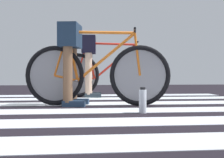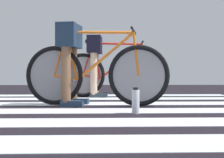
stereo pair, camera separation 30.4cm
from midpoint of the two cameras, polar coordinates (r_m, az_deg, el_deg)
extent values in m
cube|color=black|center=(3.73, -9.68, -5.05)|extent=(18.00, 14.00, 0.02)
cube|color=silver|center=(1.76, -16.18, -11.44)|extent=(5.20, 0.44, 0.00)
cube|color=silver|center=(2.48, -14.07, -7.82)|extent=(5.20, 0.44, 0.00)
cube|color=silver|center=(3.21, -9.07, -5.81)|extent=(5.20, 0.44, 0.00)
cube|color=silver|center=(3.99, -11.26, -4.49)|extent=(5.20, 0.44, 0.00)
cube|color=silver|center=(4.76, -8.41, -3.61)|extent=(5.20, 0.44, 0.00)
cube|color=silver|center=(5.48, -9.29, -3.01)|extent=(5.20, 0.44, 0.00)
torus|color=black|center=(3.83, -12.67, 0.61)|extent=(0.71, 0.18, 0.72)
torus|color=black|center=(3.67, 2.77, 0.62)|extent=(0.71, 0.18, 0.72)
cylinder|color=gray|center=(3.83, -12.67, 0.61)|extent=(0.60, 0.12, 0.61)
cylinder|color=gray|center=(3.67, 2.77, 0.62)|extent=(0.60, 0.12, 0.61)
cylinder|color=orange|center=(3.74, -4.36, 8.46)|extent=(0.79, 0.18, 0.05)
cylinder|color=orange|center=(3.71, -3.44, 4.03)|extent=(0.70, 0.16, 0.59)
cylinder|color=orange|center=(3.78, -9.48, 4.11)|extent=(0.16, 0.06, 0.59)
cylinder|color=orange|center=(3.79, -10.64, 0.16)|extent=(0.29, 0.08, 0.09)
cylinder|color=orange|center=(3.82, -11.53, 4.52)|extent=(0.19, 0.06, 0.53)
cylinder|color=orange|center=(3.68, 2.31, 4.52)|extent=(0.09, 0.04, 0.50)
cube|color=black|center=(3.82, -10.37, 8.89)|extent=(0.25, 0.13, 0.05)
cylinder|color=black|center=(3.70, 1.84, 8.69)|extent=(0.12, 0.52, 0.03)
cylinder|color=#4C4C51|center=(3.76, -8.58, -0.29)|extent=(0.08, 0.34, 0.02)
cylinder|color=brown|center=(3.92, -9.42, 2.57)|extent=(0.11, 0.11, 0.88)
cylinder|color=brown|center=(3.65, -10.45, 2.69)|extent=(0.11, 0.11, 0.88)
cube|color=#1C2E45|center=(3.81, -9.93, 7.77)|extent=(0.29, 0.44, 0.28)
cube|color=navy|center=(3.92, -8.40, -4.10)|extent=(0.27, 0.15, 0.07)
cube|color=navy|center=(3.64, -9.36, -4.48)|extent=(0.27, 0.15, 0.07)
torus|color=black|center=(5.14, -8.04, 0.70)|extent=(0.72, 0.11, 0.72)
torus|color=black|center=(5.13, 3.36, 0.71)|extent=(0.72, 0.11, 0.72)
cylinder|color=gray|center=(5.14, -8.04, 0.70)|extent=(0.61, 0.05, 0.61)
cylinder|color=gray|center=(5.13, 3.36, 0.71)|extent=(0.61, 0.05, 0.61)
cylinder|color=red|center=(5.13, -1.79, 6.41)|extent=(0.80, 0.09, 0.05)
cylinder|color=red|center=(5.12, -1.11, 3.17)|extent=(0.70, 0.09, 0.59)
cylinder|color=red|center=(5.13, -5.60, 3.28)|extent=(0.16, 0.05, 0.59)
cylinder|color=red|center=(5.13, -6.48, 0.37)|extent=(0.29, 0.05, 0.09)
cylinder|color=red|center=(5.14, -7.16, 3.60)|extent=(0.19, 0.04, 0.53)
cylinder|color=red|center=(5.14, 3.02, 3.50)|extent=(0.09, 0.04, 0.50)
cube|color=black|center=(5.15, -6.27, 6.83)|extent=(0.25, 0.11, 0.05)
cylinder|color=black|center=(5.15, 2.69, 6.50)|extent=(0.07, 0.52, 0.03)
cylinder|color=#4C4C51|center=(5.12, -4.92, 0.03)|extent=(0.05, 0.34, 0.02)
cylinder|color=beige|center=(5.26, -5.83, 2.27)|extent=(0.11, 0.11, 0.90)
cylinder|color=beige|center=(4.98, -6.04, 2.35)|extent=(0.11, 0.11, 0.90)
cube|color=black|center=(5.14, -5.94, 6.23)|extent=(0.25, 0.43, 0.28)
cube|color=#2B3740|center=(5.27, -5.06, -2.80)|extent=(0.27, 0.12, 0.07)
cube|color=#2B3740|center=(4.99, -5.23, -3.01)|extent=(0.27, 0.12, 0.07)
cylinder|color=white|center=(3.01, 2.76, -4.13)|extent=(0.07, 0.07, 0.23)
cylinder|color=black|center=(3.00, 2.76, -1.75)|extent=(0.05, 0.05, 0.02)
camera|label=1|loc=(0.15, -96.26, -0.10)|focal=50.26mm
camera|label=2|loc=(0.15, 83.74, 0.10)|focal=50.26mm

